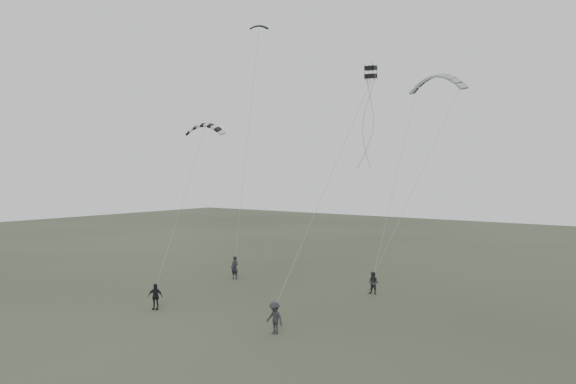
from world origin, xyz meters
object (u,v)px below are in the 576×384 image
Objects in this scene: flyer_right at (373,283)px; kite_striped at (205,125)px; flyer_left at (235,268)px; flyer_far at (275,318)px; kite_dark_small at (259,26)px; flyer_center at (155,297)px; kite_pale_large at (437,76)px; kite_box at (371,72)px.

kite_striped is at bearing -159.23° from flyer_right.
flyer_far is (11.46, -9.68, -0.07)m from flyer_left.
flyer_far is 1.02× the size of kite_dark_small.
kite_striped is (1.93, -8.40, -9.04)m from kite_dark_small.
kite_dark_small is (-1.80, 5.13, 19.74)m from flyer_left.
kite_dark_small reaches higher than flyer_left.
flyer_left is 11.19m from kite_striped.
flyer_center is at bearing -129.30° from flyer_right.
flyer_right is at bearing -106.28° from kite_pale_large.
kite_pale_large reaches higher than flyer_right.
flyer_far is 28.07m from kite_dark_small.
flyer_center is (-8.47, -11.53, 0.03)m from flyer_right.
kite_dark_small is 12.49m from kite_striped.
flyer_left is 2.56× the size of kite_box.
flyer_left is at bearing 147.54° from flyer_far.
kite_dark_small is at bearing 161.55° from flyer_right.
kite_dark_small is 0.57× the size of kite_striped.
kite_dark_small is (-13.26, 14.81, 19.81)m from flyer_far.
kite_pale_large is at bearing 25.89° from flyer_left.
flyer_center is 8.84m from flyer_far.
flyer_far reaches higher than flyer_right.
kite_striped is (-10.97, -4.83, 10.83)m from flyer_right.
kite_box is (2.82, -5.75, 12.98)m from flyer_right.
kite_box is at bearing -66.85° from flyer_right.
kite_pale_large is 17.16m from kite_striped.
kite_striped is (-2.50, 6.70, 10.80)m from flyer_center.
kite_dark_small is at bearing 77.98° from flyer_center.
flyer_right is at bearing 99.55° from flyer_far.
flyer_right is 0.35× the size of kite_pale_large.
flyer_right is at bearing 4.61° from flyer_left.
kite_dark_small reaches higher than flyer_center.
flyer_left is 1.13× the size of flyer_center.
flyer_left is 20.75m from kite_pale_large.
flyer_right is 0.95× the size of kite_dark_small.
kite_box reaches higher than flyer_right.
kite_pale_large is at bearing -24.08° from kite_dark_small.
kite_striped is (-12.98, -10.62, -3.61)m from kite_pale_large.
kite_pale_large is at bearing 30.45° from flyer_center.
kite_box is at bearing -83.13° from kite_pale_large.
flyer_center is 0.98× the size of kite_dark_small.
kite_box is at bearing -1.27° from flyer_center.
flyer_left reaches higher than flyer_center.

